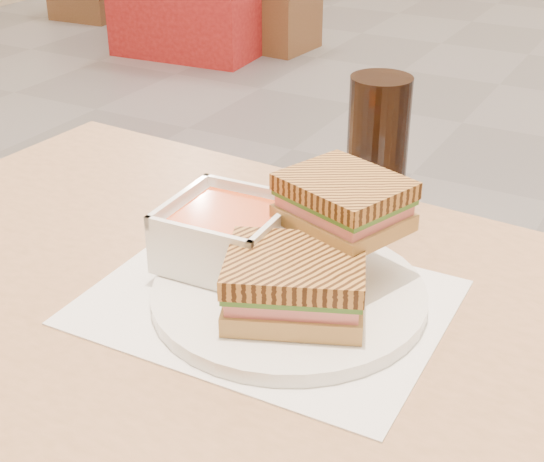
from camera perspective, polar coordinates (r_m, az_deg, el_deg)
The scene contains 7 objects.
tray_liner at distance 0.76m, azimuth -0.36°, elevation -5.19°, with size 0.34×0.27×0.00m.
plate at distance 0.76m, azimuth 1.23°, elevation -4.64°, with size 0.27×0.27×0.01m.
soup_bowl at distance 0.79m, azimuth -3.27°, elevation -0.36°, with size 0.12×0.12×0.06m.
panini_lower at distance 0.71m, azimuth 1.69°, elevation -3.80°, with size 0.15×0.14×0.06m.
panini_upper at distance 0.75m, azimuth 5.25°, elevation 2.12°, with size 0.14×0.12×0.05m.
cola_glass at distance 0.94m, azimuth 7.70°, elevation 6.51°, with size 0.07×0.07×0.16m.
bg_chair_0r at distance 4.53m, azimuth 0.46°, elevation 15.64°, with size 0.39×0.39×0.41m.
Camera 1 is at (0.33, -2.57, 1.17)m, focal length 51.78 mm.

